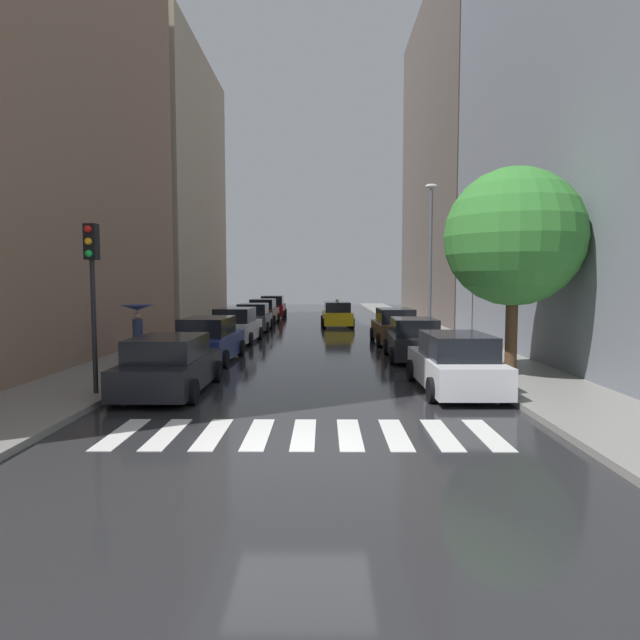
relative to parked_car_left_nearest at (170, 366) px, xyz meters
The scene contains 21 objects.
ground_plane 19.29m from the parked_car_left_nearest, 78.73° to the left, with size 28.00×72.00×0.04m, color #262628.
sidewalk_left 19.12m from the parked_car_left_nearest, 98.22° to the left, with size 3.00×72.00×0.15m, color gray.
sidewalk_right 21.53m from the parked_car_left_nearest, 61.49° to the left, with size 3.00×72.00×0.15m, color gray.
crosswalk_stripes 5.51m from the parked_car_left_nearest, 46.34° to the right, with size 7.65×2.20×0.01m.
building_left_mid 26.78m from the parked_car_left_nearest, 106.59° to the left, with size 6.00×15.16×18.87m, color #B2A38C.
building_right_near 18.55m from the parked_car_left_nearest, 22.18° to the left, with size 6.00×21.16×20.40m, color slate.
building_right_mid 33.39m from the parked_car_left_nearest, 61.86° to the left, with size 6.00×21.42×24.64m, color #564C47.
parked_car_left_nearest is the anchor object (origin of this frame).
parked_car_left_second 5.55m from the parked_car_left_nearest, 91.48° to the left, with size 2.18×4.68×1.68m.
parked_car_left_third 11.84m from the parked_car_left_nearest, 90.79° to the left, with size 2.26×4.44×1.71m.
parked_car_left_fourth 18.12m from the parked_car_left_nearest, 90.39° to the left, with size 2.14×4.11×1.66m.
parked_car_left_fifth 24.10m from the parked_car_left_nearest, 90.48° to the left, with size 2.11×4.45×1.74m.
parked_car_left_sixth 30.41m from the parked_car_left_nearest, 90.23° to the left, with size 2.25×4.84×1.80m.
parked_car_right_nearest 7.76m from the parked_car_left_nearest, ahead, with size 2.09×4.52×1.60m.
parked_car_right_second 9.79m from the parked_car_left_nearest, 39.03° to the left, with size 2.15×4.18×1.60m.
parked_car_right_third 13.76m from the parked_car_left_nearest, 56.57° to the left, with size 2.09×4.41×1.70m.
taxi_midroad 21.97m from the parked_car_left_nearest, 76.75° to the left, with size 2.19×4.42×1.81m.
pedestrian_foreground 5.78m from the parked_car_left_nearest, 117.41° to the left, with size 1.17×1.17×2.00m.
street_tree_right 10.71m from the parked_car_left_nearest, 11.55° to the left, with size 4.16×4.16×6.27m.
traffic_light_left_corner 3.17m from the parked_car_left_nearest, 154.08° to the right, with size 0.30×0.42×4.30m.
lamp_post_right 15.47m from the parked_car_left_nearest, 51.66° to the left, with size 0.60×0.28×7.52m.
Camera 1 is at (0.39, -9.20, 3.01)m, focal length 30.07 mm.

